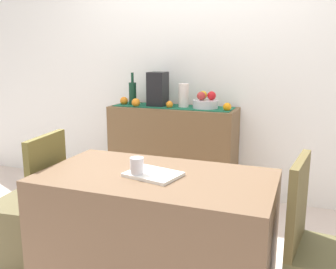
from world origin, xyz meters
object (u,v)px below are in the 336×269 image
open_book (153,174)px  dining_table (156,237)px  fruit_bowl (205,104)px  coffee_maker (158,89)px  coffee_cup (137,167)px  sideboard_console (173,153)px  wine_bottle (133,93)px  chair_near_window (29,228)px  ceramic_vase (184,96)px

open_book → dining_table: bearing=91.2°
fruit_bowl → coffee_maker: bearing=180.0°
coffee_cup → sideboard_console: bearing=102.8°
sideboard_console → wine_bottle: wine_bottle is taller
open_book → coffee_cup: bearing=-134.5°
sideboard_console → open_book: size_ratio=4.24×
dining_table → open_book: size_ratio=4.58×
wine_bottle → coffee_cup: bearing=-63.5°
coffee_maker → chair_near_window: size_ratio=0.36×
dining_table → open_book: (-0.00, -0.02, 0.38)m
coffee_maker → ceramic_vase: size_ratio=1.46×
sideboard_console → ceramic_vase: size_ratio=5.39×
fruit_bowl → chair_near_window: bearing=-118.3°
fruit_bowl → dining_table: fruit_bowl is taller
sideboard_console → fruit_bowl: fruit_bowl is taller
open_book → coffee_cup: coffee_cup is taller
dining_table → open_book: open_book is taller
ceramic_vase → chair_near_window: 1.74m
coffee_cup → chair_near_window: size_ratio=0.12×
dining_table → sideboard_console: bearing=106.3°
coffee_maker → dining_table: bearing=-68.3°
fruit_bowl → sideboard_console: bearing=180.0°
coffee_maker → chair_near_window: (-0.32, -1.46, -0.79)m
ceramic_vase → open_book: 1.54m
chair_near_window → dining_table: bearing=-0.1°
wine_bottle → chair_near_window: 1.64m
sideboard_console → coffee_cup: sideboard_console is taller
coffee_maker → dining_table: 1.72m
wine_bottle → coffee_maker: size_ratio=0.97×
chair_near_window → ceramic_vase: bearing=68.4°
sideboard_console → coffee_maker: (-0.16, 0.00, 0.61)m
ceramic_vase → coffee_cup: (0.25, -1.54, -0.21)m
dining_table → coffee_cup: bearing=-138.0°
ceramic_vase → wine_bottle: bearing=180.0°
open_book → chair_near_window: chair_near_window is taller
ceramic_vase → chair_near_window: bearing=-111.6°
coffee_maker → open_book: coffee_maker is taller
ceramic_vase → open_book: size_ratio=0.79×
open_book → ceramic_vase: bearing=115.1°
coffee_cup → fruit_bowl: bearing=91.4°
coffee_maker → dining_table: (0.58, -1.46, -0.69)m
fruit_bowl → chair_near_window: size_ratio=0.25×
fruit_bowl → wine_bottle: 0.73m
dining_table → wine_bottle: bearing=120.0°
ceramic_vase → open_book: (0.32, -1.49, -0.26)m
coffee_maker → coffee_cup: bearing=-71.9°
fruit_bowl → open_book: fruit_bowl is taller
wine_bottle → open_book: (0.84, -1.49, -0.26)m
sideboard_console → open_book: (0.42, -1.49, 0.30)m
ceramic_vase → dining_table: (0.33, -1.46, -0.64)m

